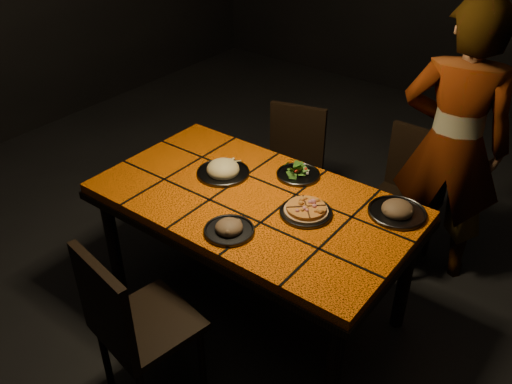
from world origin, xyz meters
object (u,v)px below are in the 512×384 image
Objects in this scene: chair_near at (130,321)px; diner at (452,146)px; dining_table at (253,210)px; chair_far_right at (408,189)px; chair_far_left at (292,161)px; plate_pasta at (223,170)px; plate_pizza at (306,211)px.

diner is (0.70, 1.79, 0.32)m from chair_near.
dining_table is at bearing -83.82° from chair_near.
chair_far_left is at bearing -169.05° from chair_far_right.
chair_far_left is 0.81m from plate_pasta.
chair_far_left is at bearing 110.51° from dining_table.
chair_far_right is at bearing 80.00° from plate_pizza.
plate_pasta is (-0.21, 0.89, 0.26)m from chair_near.
chair_far_left is at bearing -71.08° from chair_near.
diner reaches higher than chair_far_left.
chair_far_right is (0.51, 1.76, -0.02)m from chair_near.
diner is 5.51× the size of plate_pizza.
chair_far_left is 1.03m from diner.
chair_far_left is 2.75× the size of plate_pizza.
plate_pizza is at bearing -102.10° from chair_near.
diner is (0.65, 0.98, 0.16)m from dining_table.
diner is at bearing 8.17° from chair_far_right.
chair_near is at bearing 54.42° from diner.
chair_near is 1.83m from chair_far_right.
chair_far_right is at bearing 50.61° from plate_pasta.
chair_near is (-0.05, -0.81, -0.16)m from dining_table.
diner is at bearing 69.12° from plate_pizza.
chair_far_right reaches higher than plate_pasta.
dining_table is at bearing -84.74° from chair_far_left.
chair_far_right is 2.80× the size of plate_pizza.
plate_pizza is 0.56m from plate_pasta.
diner reaches higher than dining_table.
chair_far_right reaches higher than dining_table.
plate_pasta is at bearing -66.62° from chair_near.
chair_far_left is at bearing 93.43° from plate_pasta.
chair_far_right is 2.98× the size of plate_pasta.
chair_far_right is at bearing -95.98° from chair_near.
dining_table is 5.35× the size of plate_pizza.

